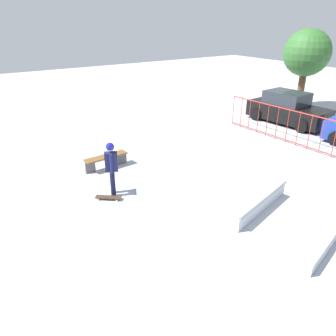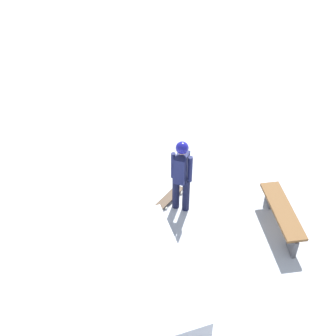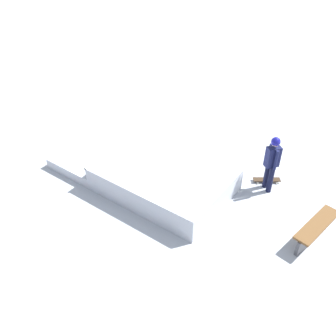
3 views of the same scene
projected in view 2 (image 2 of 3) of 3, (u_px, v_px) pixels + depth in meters
The scene contains 5 objects.
ground_plane at pixel (59, 294), 7.38m from camera, with size 60.00×60.00×0.00m, color #B2B7C1.
skate_ramp at pixel (51, 307), 6.84m from camera, with size 5.88×3.89×0.74m.
skater at pixel (181, 172), 8.35m from camera, with size 0.41×0.44×1.73m.
skateboard at pixel (170, 197), 9.15m from camera, with size 0.66×0.74×0.09m.
park_bench at pixel (282, 214), 8.38m from camera, with size 0.53×1.66×0.48m.
Camera 2 is at (-1.64, 4.35, 6.44)m, focal length 45.23 mm.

